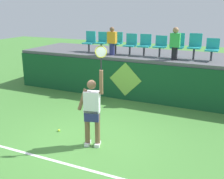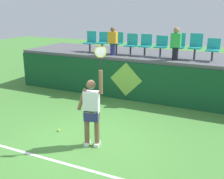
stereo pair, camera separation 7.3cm
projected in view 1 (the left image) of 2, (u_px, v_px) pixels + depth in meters
name	position (u px, v px, depth m)	size (l,w,h in m)	color
ground_plane	(88.00, 141.00, 7.35)	(40.00, 40.00, 0.00)	#478438
court_back_wall	(136.00, 82.00, 10.32)	(10.52, 0.20, 1.44)	#144C28
spectator_platform	(149.00, 55.00, 11.28)	(10.52, 2.84, 0.12)	#56565B
court_baseline_stripe	(62.00, 163.00, 6.33)	(9.47, 0.08, 0.01)	white
tennis_player	(92.00, 109.00, 6.86)	(0.74, 0.35, 2.53)	white
tennis_ball	(59.00, 130.00, 7.91)	(0.07, 0.07, 0.07)	#D1E533
water_bottle	(97.00, 53.00, 10.78)	(0.07, 0.07, 0.23)	#26B272
stadium_chair_0	(90.00, 41.00, 11.67)	(0.44, 0.42, 0.83)	#38383D
stadium_chair_1	(102.00, 41.00, 11.43)	(0.44, 0.42, 0.83)	#38383D
stadium_chair_2	(116.00, 41.00, 11.16)	(0.44, 0.42, 0.84)	#38383D
stadium_chair_3	(131.00, 43.00, 10.94)	(0.44, 0.42, 0.81)	#38383D
stadium_chair_4	(145.00, 44.00, 10.70)	(0.44, 0.42, 0.81)	#38383D
stadium_chair_5	(160.00, 45.00, 10.45)	(0.44, 0.42, 0.78)	#38383D
stadium_chair_6	(178.00, 44.00, 10.19)	(0.44, 0.42, 0.90)	#38383D
stadium_chair_7	(195.00, 45.00, 9.94)	(0.44, 0.42, 0.91)	#38383D
stadium_chair_8	(212.00, 48.00, 9.71)	(0.44, 0.42, 0.76)	#38383D
spectator_0	(112.00, 41.00, 10.78)	(0.34, 0.20, 1.08)	navy
spectator_1	(175.00, 43.00, 9.76)	(0.34, 0.21, 1.14)	black
wall_signage_mount	(125.00, 100.00, 10.59)	(1.27, 0.01, 1.43)	#144C28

